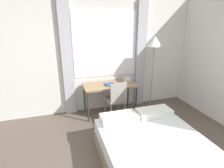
{
  "coord_description": "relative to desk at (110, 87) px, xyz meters",
  "views": [
    {
      "loc": [
        -0.85,
        -1.3,
        2.06
      ],
      "look_at": [
        0.15,
        1.94,
        0.89
      ],
      "focal_mm": 28.0,
      "sensor_mm": 36.0,
      "label": 1
    }
  ],
  "objects": [
    {
      "name": "standing_lamp",
      "position": [
        1.02,
        -0.1,
        0.85
      ],
      "size": [
        0.35,
        0.35,
        1.8
      ],
      "color": "#4C4C51",
      "rests_on": "ground_plane"
    },
    {
      "name": "wall_back_with_window",
      "position": [
        -0.2,
        0.36,
        0.68
      ],
      "size": [
        5.76,
        0.13,
        2.7
      ],
      "color": "silver",
      "rests_on": "ground_plane"
    },
    {
      "name": "desk_chair",
      "position": [
        0.07,
        -0.27,
        -0.16
      ],
      "size": [
        0.45,
        0.45,
        0.88
      ],
      "rotation": [
        0.0,
        0.0,
        0.13
      ],
      "color": "gray",
      "rests_on": "ground_plane"
    },
    {
      "name": "desk",
      "position": [
        0.0,
        0.0,
        0.0
      ],
      "size": [
        1.21,
        0.57,
        0.74
      ],
      "color": "#937551",
      "rests_on": "ground_plane"
    },
    {
      "name": "telephone",
      "position": [
        0.45,
        0.09,
        0.11
      ],
      "size": [
        0.15,
        0.17,
        0.1
      ],
      "color": "silver",
      "rests_on": "desk"
    },
    {
      "name": "bed",
      "position": [
        0.16,
        -1.89,
        -0.43
      ],
      "size": [
        1.5,
        1.96,
        0.58
      ],
      "color": "gray",
      "rests_on": "ground_plane"
    },
    {
      "name": "book",
      "position": [
        -0.01,
        -0.03,
        0.08
      ],
      "size": [
        0.25,
        0.21,
        0.02
      ],
      "rotation": [
        0.0,
        0.0,
        0.14
      ],
      "color": "navy",
      "rests_on": "desk"
    }
  ]
}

